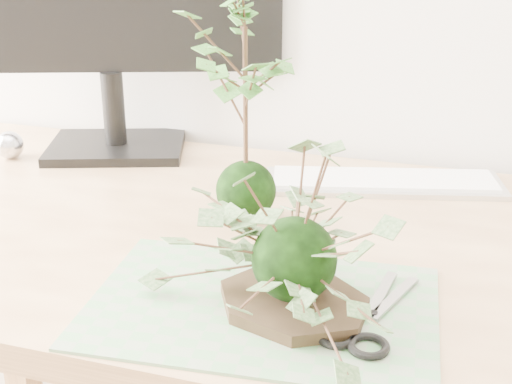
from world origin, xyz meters
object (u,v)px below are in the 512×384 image
(desk, at_px, (299,291))
(keyboard, at_px, (383,182))
(ivy_kokedama, at_px, (295,222))
(maple_kokedama, at_px, (245,43))

(desk, relative_size, keyboard, 3.91)
(ivy_kokedama, relative_size, maple_kokedama, 0.92)
(maple_kokedama, xyz_separation_m, keyboard, (0.18, 0.19, -0.25))
(ivy_kokedama, bearing_deg, desk, 101.64)
(ivy_kokedama, height_order, keyboard, ivy_kokedama)
(desk, distance_m, ivy_kokedama, 0.28)
(ivy_kokedama, xyz_separation_m, keyboard, (0.05, 0.42, -0.11))
(desk, xyz_separation_m, keyboard, (0.09, 0.23, 0.10))
(ivy_kokedama, height_order, maple_kokedama, maple_kokedama)
(ivy_kokedama, distance_m, maple_kokedama, 0.31)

